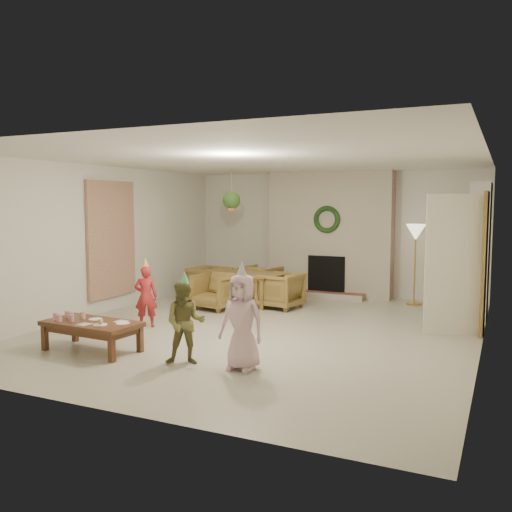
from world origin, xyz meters
The scene contains 56 objects.
floor centered at (0.00, 0.00, 0.00)m, with size 7.00×7.00×0.00m, color #B7B29E.
ceiling centered at (0.00, 0.00, 2.50)m, with size 7.00×7.00×0.00m, color white.
wall_back centered at (0.00, 3.50, 1.25)m, with size 7.00×7.00×0.00m, color silver.
wall_front centered at (0.00, -3.50, 1.25)m, with size 7.00×7.00×0.00m, color silver.
wall_left centered at (-3.00, 0.00, 1.25)m, with size 7.00×7.00×0.00m, color silver.
wall_right centered at (3.00, 0.00, 1.25)m, with size 7.00×7.00×0.00m, color silver.
fireplace_mass centered at (0.00, 3.30, 1.25)m, with size 2.50×0.40×2.50m, color #5B181C.
fireplace_hearth centered at (0.00, 2.95, 0.06)m, with size 1.60×0.30×0.12m, color maroon.
fireplace_firebox centered at (0.00, 3.12, 0.45)m, with size 0.75×0.12×0.75m, color black.
fireplace_wreath centered at (0.00, 3.07, 1.55)m, with size 0.54×0.54×0.10m, color #163714.
floor_lamp_base centered at (1.72, 3.00, 0.01)m, with size 0.28×0.28×0.03m, color gold.
floor_lamp_post centered at (1.72, 3.00, 0.69)m, with size 0.03×0.03×1.34m, color gold.
floor_lamp_shade centered at (1.72, 3.00, 1.34)m, with size 0.36×0.36×0.30m, color beige.
bookshelf_carcass centered at (2.84, 2.30, 1.10)m, with size 0.30×1.00×2.20m, color white.
bookshelf_shelf_a centered at (2.82, 2.30, 0.45)m, with size 0.30×0.92×0.03m, color white.
bookshelf_shelf_b centered at (2.82, 2.30, 0.85)m, with size 0.30×0.92×0.03m, color white.
bookshelf_shelf_c centered at (2.82, 2.30, 1.25)m, with size 0.30×0.92×0.03m, color white.
bookshelf_shelf_d centered at (2.82, 2.30, 1.65)m, with size 0.30×0.92×0.03m, color white.
books_row_lower centered at (2.80, 2.15, 0.59)m, with size 0.20×0.40×0.24m, color maroon.
books_row_mid centered at (2.80, 2.35, 0.99)m, with size 0.20×0.44×0.24m, color #294A98.
books_row_upper centered at (2.80, 2.20, 1.38)m, with size 0.20×0.36×0.22m, color #C5802A.
door_frame centered at (2.96, 1.20, 1.02)m, with size 0.05×0.86×2.04m, color olive.
door_leaf centered at (2.58, 0.82, 1.00)m, with size 0.05×0.80×2.00m, color beige.
curtain_panel centered at (-2.96, 0.20, 1.25)m, with size 0.06×1.20×2.00m, color tan.
dining_table centered at (-1.29, 1.79, 0.29)m, with size 1.64×0.92×0.58m, color olive.
dining_chair_near centered at (-1.41, 1.07, 0.32)m, with size 0.68×0.70×0.64m, color olive.
dining_chair_far centered at (-1.17, 2.50, 0.32)m, with size 0.68×0.70×0.64m, color olive.
dining_chair_left centered at (-2.00, 1.90, 0.32)m, with size 0.68×0.70×0.64m, color olive.
dining_chair_right centered at (-0.40, 1.64, 0.32)m, with size 0.68×0.70×0.64m, color olive.
hanging_plant_cord centered at (-1.30, 1.50, 2.15)m, with size 0.01×0.01×0.70m, color tan.
hanging_plant_pot centered at (-1.30, 1.50, 1.80)m, with size 0.16×0.16×0.12m, color #9A6231.
hanging_plant_foliage centered at (-1.30, 1.50, 1.92)m, with size 0.32×0.32×0.32m, color #224316.
coffee_table_top centered at (-1.48, -2.00, 0.35)m, with size 1.24×0.62×0.06m, color #55321C.
coffee_table_apron centered at (-1.48, -2.00, 0.29)m, with size 1.15×0.53×0.08m, color #55321C.
coffee_leg_fl centered at (-2.06, -2.22, 0.16)m, with size 0.07×0.07×0.32m, color #55321C.
coffee_leg_fr centered at (-0.93, -2.28, 0.16)m, with size 0.07×0.07×0.32m, color #55321C.
coffee_leg_bl centered at (-2.03, -1.71, 0.16)m, with size 0.07×0.07×0.32m, color #55321C.
coffee_leg_br centered at (-0.90, -1.78, 0.16)m, with size 0.07×0.07×0.32m, color #55321C.
cup_a centered at (-1.96, -2.11, 0.42)m, with size 0.07×0.07×0.09m, color white.
cup_b centered at (-1.95, -1.92, 0.42)m, with size 0.07×0.07×0.09m, color white.
cup_c centered at (-1.85, -2.17, 0.42)m, with size 0.07×0.07×0.09m, color white.
cup_d centered at (-1.84, -1.98, 0.42)m, with size 0.07×0.07×0.09m, color white.
cup_e centered at (-1.72, -2.10, 0.42)m, with size 0.07×0.07×0.09m, color white.
cup_f centered at (-1.70, -1.91, 0.42)m, with size 0.07×0.07×0.09m, color white.
plate_a centered at (-1.52, -1.88, 0.39)m, with size 0.17×0.17×0.01m, color white.
plate_b centered at (-1.25, -2.11, 0.39)m, with size 0.17×0.17×0.01m, color white.
plate_c centered at (-1.05, -1.93, 0.39)m, with size 0.17×0.17×0.01m, color white.
food_scoop centered at (-1.25, -2.11, 0.42)m, with size 0.07×0.07×0.07m, color tan.
napkin_left centered at (-1.44, -2.17, 0.38)m, with size 0.14×0.14×0.01m, color #DDA3AC.
napkin_right centered at (-1.14, -1.85, 0.38)m, with size 0.14×0.14×0.01m, color #DDA3AC.
child_red centered at (-1.67, -0.60, 0.47)m, with size 0.34×0.22×0.93m, color #AC2526.
party_hat_red centered at (-1.67, -0.60, 0.97)m, with size 0.13×0.13×0.18m, color #F4D951.
child_plaid centered at (-0.11, -1.97, 0.49)m, with size 0.48×0.37×0.98m, color brown.
party_hat_plaid centered at (-0.11, -1.97, 1.01)m, with size 0.12×0.12×0.16m, color #52BF74.
child_pink centered at (0.58, -1.88, 0.54)m, with size 0.53×0.35×1.09m, color beige.
party_hat_pink centered at (0.58, -1.88, 1.13)m, with size 0.14×0.14×0.20m, color #B7B9BF.
Camera 1 is at (3.24, -7.25, 1.87)m, focal length 38.21 mm.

